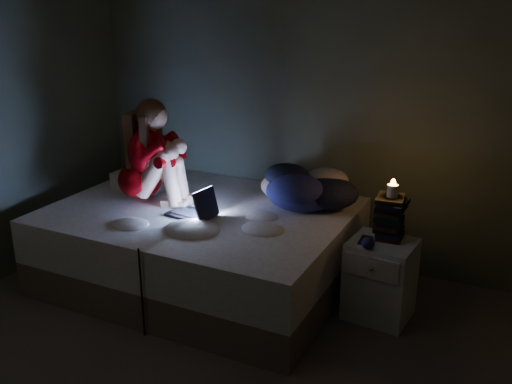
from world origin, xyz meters
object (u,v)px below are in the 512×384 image
Objects in this scene: woman at (138,150)px; laptop at (190,200)px; bed at (202,245)px; nightstand at (380,279)px; candle at (393,188)px; phone at (366,241)px.

woman reaches higher than laptop.
bed is at bearing 102.02° from laptop.
nightstand is at bearing -7.18° from woman.
candle reaches higher than nightstand.
laptop is at bearing -165.10° from nightstand.
nightstand is at bearing 16.90° from laptop.
candle is at bearing 41.09° from phone.
bed is 0.42m from laptop.
laptop reaches higher than phone.
bed reaches higher than phone.
candle is at bearing 20.42° from laptop.
woman is at bearing 174.11° from phone.
nightstand is 0.29m from phone.
phone is at bearing -8.61° from woman.
laptop is 0.60× the size of nightstand.
laptop is 2.27× the size of phone.
bed is 25.82× the size of candle.
bed is 3.87× the size of nightstand.
bed is at bearing 172.99° from phone.
nightstand is 6.67× the size of candle.
candle reaches higher than laptop.
woman reaches higher than bed.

